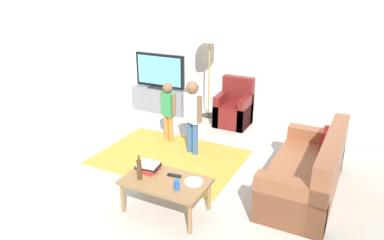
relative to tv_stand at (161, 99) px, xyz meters
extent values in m
plane|color=#B2ADA3|center=(1.59, -2.30, -0.24)|extent=(7.80, 7.80, 0.00)
cube|color=silver|center=(1.59, 0.70, 1.11)|extent=(6.00, 0.12, 2.70)
cube|color=silver|center=(-1.41, -2.30, 1.11)|extent=(0.12, 6.00, 2.70)
cube|color=#B28C33|center=(1.25, -1.81, -0.24)|extent=(2.20, 1.60, 0.01)
cube|color=slate|center=(0.00, 0.00, 0.01)|extent=(1.20, 0.44, 0.50)
cube|color=black|center=(0.00, -0.05, -0.14)|extent=(1.10, 0.32, 0.03)
cube|color=black|center=(0.00, -0.02, 0.27)|extent=(0.44, 0.28, 0.03)
cube|color=black|center=(0.00, -0.02, 0.63)|extent=(1.10, 0.07, 0.68)
cube|color=#59B2D8|center=(0.00, -0.06, 0.63)|extent=(1.00, 0.01, 0.58)
cube|color=brown|center=(3.30, -1.89, -0.03)|extent=(0.80, 1.80, 0.42)
cube|color=brown|center=(3.60, -1.89, 0.19)|extent=(0.20, 1.80, 0.86)
cube|color=brown|center=(3.30, -2.69, 0.06)|extent=(0.80, 0.20, 0.60)
cube|color=brown|center=(3.30, -1.09, 0.06)|extent=(0.80, 0.20, 0.60)
cube|color=#B22823|center=(3.45, -1.34, 0.32)|extent=(0.10, 0.32, 0.32)
cube|color=maroon|center=(1.65, -0.10, -0.03)|extent=(0.60, 0.60, 0.42)
cube|color=maroon|center=(1.65, 0.12, 0.21)|extent=(0.60, 0.16, 0.90)
cube|color=maroon|center=(1.41, -0.10, 0.06)|extent=(0.12, 0.60, 0.60)
cube|color=maroon|center=(1.89, -0.10, 0.06)|extent=(0.12, 0.60, 0.60)
cylinder|color=#262626|center=(1.02, 0.15, -0.23)|extent=(0.28, 0.28, 0.02)
cylinder|color=#99844C|center=(1.02, 0.15, 0.52)|extent=(0.03, 0.03, 1.50)
cylinder|color=silver|center=(1.02, 0.15, 1.40)|extent=(0.36, 0.36, 0.28)
cylinder|color=orange|center=(0.88, -1.27, -0.01)|extent=(0.08, 0.08, 0.47)
cylinder|color=orange|center=(0.99, -1.30, -0.01)|extent=(0.08, 0.08, 0.47)
cube|color=#338C4C|center=(0.93, -1.28, 0.43)|extent=(0.25, 0.18, 0.40)
sphere|color=brown|center=(0.93, -1.28, 0.71)|extent=(0.17, 0.17, 0.17)
cylinder|color=brown|center=(0.80, -1.24, 0.45)|extent=(0.06, 0.06, 0.36)
cylinder|color=brown|center=(1.07, -1.33, 0.45)|extent=(0.06, 0.06, 0.36)
cylinder|color=#33598C|center=(1.44, -1.48, 0.02)|extent=(0.09, 0.09, 0.54)
cylinder|color=#33598C|center=(1.56, -1.53, 0.02)|extent=(0.09, 0.09, 0.54)
cube|color=white|center=(1.50, -1.50, 0.52)|extent=(0.29, 0.23, 0.46)
sphere|color=brown|center=(1.50, -1.50, 0.85)|extent=(0.19, 0.19, 0.19)
cylinder|color=brown|center=(1.35, -1.44, 0.54)|extent=(0.07, 0.07, 0.41)
cylinder|color=brown|center=(1.65, -1.56, 0.54)|extent=(0.07, 0.07, 0.41)
cube|color=olive|center=(1.92, -3.03, 0.16)|extent=(1.00, 0.60, 0.04)
cylinder|color=olive|center=(1.47, -3.28, -0.05)|extent=(0.05, 0.05, 0.38)
cylinder|color=olive|center=(2.37, -3.28, -0.05)|extent=(0.05, 0.05, 0.38)
cylinder|color=olive|center=(1.47, -2.78, -0.05)|extent=(0.05, 0.05, 0.38)
cylinder|color=olive|center=(2.37, -2.78, -0.05)|extent=(0.05, 0.05, 0.38)
cube|color=red|center=(1.63, -2.94, 0.19)|extent=(0.24, 0.23, 0.04)
cube|color=black|center=(1.61, -2.92, 0.23)|extent=(0.30, 0.24, 0.03)
cube|color=white|center=(1.62, -2.94, 0.26)|extent=(0.26, 0.21, 0.04)
cylinder|color=#4C3319|center=(1.64, -3.15, 0.30)|extent=(0.06, 0.06, 0.25)
cylinder|color=#4C3319|center=(1.64, -3.15, 0.45)|extent=(0.02, 0.02, 0.06)
cube|color=black|center=(1.97, -2.91, 0.19)|extent=(0.17, 0.07, 0.02)
cylinder|color=#2659B2|center=(2.14, -3.15, 0.24)|extent=(0.07, 0.07, 0.12)
cylinder|color=white|center=(2.24, -2.93, 0.18)|extent=(0.22, 0.22, 0.02)
cube|color=silver|center=(2.26, -2.93, 0.19)|extent=(0.15, 0.05, 0.01)
camera|label=1|loc=(3.90, -6.22, 2.39)|focal=34.21mm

